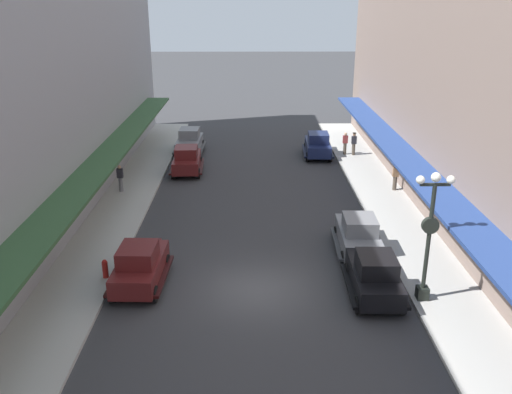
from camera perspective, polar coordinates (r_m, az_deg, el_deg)
ground_plane at (r=22.68m, az=0.15°, el=-9.56°), size 200.00×200.00×0.00m
sidewalk_left at (r=23.77m, az=-18.48°, el=-9.00°), size 3.00×60.00×0.15m
sidewalk_right at (r=23.93m, az=18.64°, el=-8.82°), size 3.00×60.00×0.15m
parked_car_0 at (r=25.75m, az=10.58°, el=-3.77°), size 2.25×4.30×1.84m
parked_car_1 at (r=22.30m, az=12.20°, el=-7.84°), size 2.22×4.29×1.84m
parked_car_2 at (r=41.82m, az=-6.93°, el=5.80°), size 2.22×4.29×1.84m
parked_car_3 at (r=23.04m, az=-11.97°, el=-6.86°), size 2.25×4.30×1.84m
parked_car_4 at (r=40.83m, az=6.44°, el=5.46°), size 2.27×4.31×1.84m
parked_car_5 at (r=37.12m, az=-7.20°, el=3.93°), size 2.27×4.31×1.84m
lamp_post_with_clock at (r=21.46m, az=17.58°, el=-3.47°), size 1.42×0.44×5.16m
fire_hydrant at (r=23.90m, az=-15.40°, el=-7.17°), size 0.24×0.24×0.82m
pedestrian_0 at (r=41.23m, az=9.24°, el=5.54°), size 0.36×0.24×1.64m
pedestrian_1 at (r=41.15m, az=10.13°, el=5.49°), size 0.36×0.28×1.67m
pedestrian_2 at (r=33.82m, az=-13.92°, el=1.94°), size 0.36×0.24×1.64m
pedestrian_3 at (r=34.11m, az=14.27°, el=2.10°), size 0.36×0.28×1.67m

